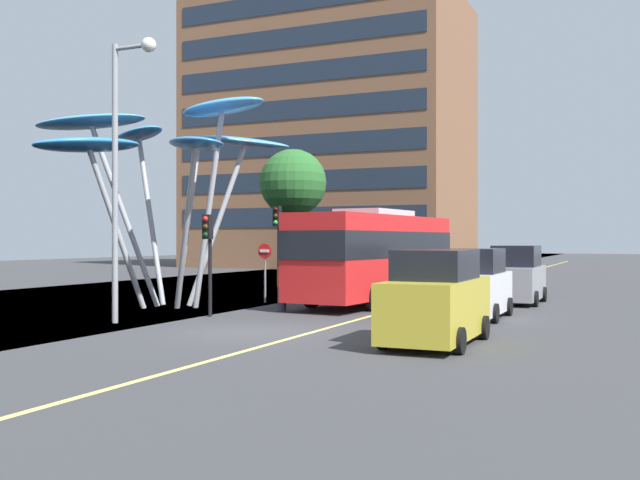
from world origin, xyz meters
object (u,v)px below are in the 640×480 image
object	(u,v)px
traffic_light_kerb_far	(278,233)
traffic_light_island_mid	(326,242)
no_entry_sign	(265,263)
traffic_light_kerb_near	(208,243)
car_parked_mid	(474,286)
pedestrian	(282,286)
car_parked_near	(436,300)
car_parked_far	(516,277)
street_lamp	(123,146)
red_bus	(375,252)
leaf_sculpture	(167,143)

from	to	relation	value
traffic_light_kerb_far	traffic_light_island_mid	world-z (taller)	traffic_light_kerb_far
traffic_light_island_mid	no_entry_sign	world-z (taller)	traffic_light_island_mid
traffic_light_kerb_near	no_entry_sign	xyz separation A→B (m)	(-0.92, 5.57, -0.84)
car_parked_mid	no_entry_sign	size ratio (longest dim) A/B	1.68
pedestrian	traffic_light_island_mid	bearing A→B (deg)	101.56
car_parked_near	car_parked_far	xyz separation A→B (m)	(-0.05, 12.28, -0.01)
street_lamp	no_entry_sign	world-z (taller)	street_lamp
traffic_light_island_mid	pedestrian	world-z (taller)	traffic_light_island_mid
car_parked_far	no_entry_sign	size ratio (longest dim) A/B	1.71
no_entry_sign	car_parked_far	bearing A→B (deg)	21.60
red_bus	street_lamp	size ratio (longest dim) A/B	1.21
traffic_light_island_mid	red_bus	bearing A→B (deg)	-41.91
leaf_sculpture	pedestrian	bearing A→B (deg)	0.87
traffic_light_island_mid	car_parked_mid	xyz separation A→B (m)	(8.14, -6.81, -1.36)
car_parked_near	street_lamp	distance (m)	10.61
red_bus	traffic_light_island_mid	bearing A→B (deg)	138.09
leaf_sculpture	traffic_light_kerb_near	bearing A→B (deg)	-36.57
traffic_light_kerb_far	street_lamp	bearing A→B (deg)	-96.57
car_parked_near	no_entry_sign	xyz separation A→B (m)	(-9.31, 8.62, 0.51)
leaf_sculpture	traffic_light_island_mid	bearing A→B (deg)	66.02
traffic_light_kerb_near	car_parked_near	bearing A→B (deg)	-19.93
traffic_light_kerb_near	no_entry_sign	bearing A→B (deg)	99.38
traffic_light_island_mid	car_parked_mid	distance (m)	10.70
no_entry_sign	traffic_light_island_mid	bearing A→B (deg)	80.36
no_entry_sign	leaf_sculpture	bearing A→B (deg)	-130.35
car_parked_near	leaf_sculpture	bearing A→B (deg)	154.66
traffic_light_kerb_near	no_entry_sign	world-z (taller)	traffic_light_kerb_near
car_parked_mid	car_parked_far	distance (m)	6.07
traffic_light_kerb_near	pedestrian	bearing A→B (deg)	63.28
traffic_light_island_mid	street_lamp	world-z (taller)	street_lamp
traffic_light_kerb_near	street_lamp	bearing A→B (deg)	-116.80
red_bus	no_entry_sign	world-z (taller)	red_bus
red_bus	traffic_light_island_mid	distance (m)	4.64
car_parked_far	no_entry_sign	distance (m)	9.98
traffic_light_kerb_far	no_entry_sign	bearing A→B (deg)	-175.36
traffic_light_kerb_far	car_parked_near	world-z (taller)	traffic_light_kerb_far
leaf_sculpture	traffic_light_kerb_near	world-z (taller)	leaf_sculpture
red_bus	traffic_light_kerb_near	distance (m)	7.65
red_bus	street_lamp	distance (m)	11.06
street_lamp	no_entry_sign	xyz separation A→B (m)	(0.40, 8.18, -3.74)
red_bus	car_parked_far	xyz separation A→B (m)	(5.07, 2.34, -0.95)
red_bus	traffic_light_island_mid	world-z (taller)	red_bus
car_parked_mid	car_parked_far	world-z (taller)	car_parked_far
street_lamp	pedestrian	distance (m)	7.36
red_bus	leaf_sculpture	world-z (taller)	leaf_sculpture
red_bus	street_lamp	world-z (taller)	street_lamp
red_bus	car_parked_mid	bearing A→B (deg)	-38.41
car_parked_far	pedestrian	world-z (taller)	car_parked_far
traffic_light_kerb_near	car_parked_mid	bearing A→B (deg)	21.75
street_lamp	no_entry_sign	size ratio (longest dim) A/B	3.59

